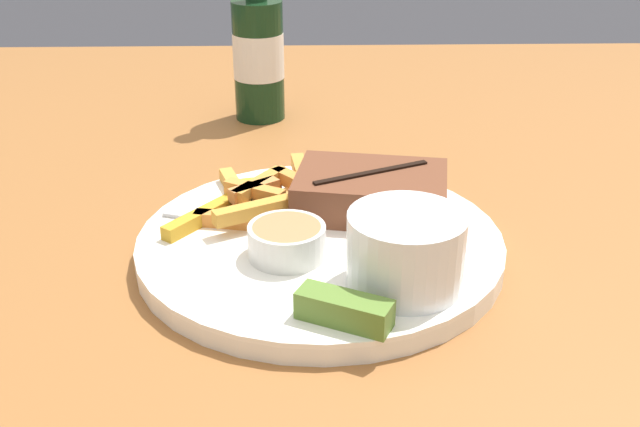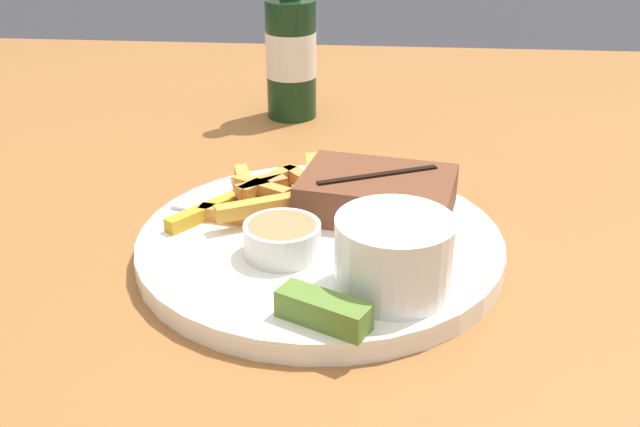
{
  "view_description": "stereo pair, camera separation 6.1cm",
  "coord_description": "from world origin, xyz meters",
  "px_view_note": "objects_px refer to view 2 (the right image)",
  "views": [
    {
      "loc": [
        -0.01,
        -0.54,
        1.07
      ],
      "look_at": [
        0.0,
        0.0,
        0.8
      ],
      "focal_mm": 42.0,
      "sensor_mm": 36.0,
      "label": 1
    },
    {
      "loc": [
        0.05,
        -0.54,
        1.07
      ],
      "look_at": [
        0.0,
        0.0,
        0.8
      ],
      "focal_mm": 42.0,
      "sensor_mm": 36.0,
      "label": 2
    }
  ],
  "objects_px": {
    "dipping_sauce_cup": "(282,238)",
    "fork_utensil": "(235,217)",
    "pickle_spear": "(323,310)",
    "beer_bottle": "(291,51)",
    "steak_portion": "(377,194)",
    "coleslaw_cup": "(394,251)",
    "dinner_plate": "(320,245)"
  },
  "relations": [
    {
      "from": "pickle_spear",
      "to": "fork_utensil",
      "type": "distance_m",
      "value": 0.17
    },
    {
      "from": "coleslaw_cup",
      "to": "fork_utensil",
      "type": "distance_m",
      "value": 0.17
    },
    {
      "from": "dinner_plate",
      "to": "fork_utensil",
      "type": "xyz_separation_m",
      "value": [
        -0.08,
        0.02,
        0.01
      ]
    },
    {
      "from": "coleslaw_cup",
      "to": "steak_portion",
      "type": "bearing_deg",
      "value": 96.16
    },
    {
      "from": "coleslaw_cup",
      "to": "dipping_sauce_cup",
      "type": "xyz_separation_m",
      "value": [
        -0.09,
        0.04,
        -0.02
      ]
    },
    {
      "from": "dinner_plate",
      "to": "beer_bottle",
      "type": "relative_size",
      "value": 1.31
    },
    {
      "from": "steak_portion",
      "to": "dipping_sauce_cup",
      "type": "relative_size",
      "value": 2.36
    },
    {
      "from": "coleslaw_cup",
      "to": "fork_utensil",
      "type": "relative_size",
      "value": 0.65
    },
    {
      "from": "dipping_sauce_cup",
      "to": "pickle_spear",
      "type": "xyz_separation_m",
      "value": [
        0.04,
        -0.09,
        -0.0
      ]
    },
    {
      "from": "dipping_sauce_cup",
      "to": "coleslaw_cup",
      "type": "bearing_deg",
      "value": -26.96
    },
    {
      "from": "steak_portion",
      "to": "fork_utensil",
      "type": "height_order",
      "value": "steak_portion"
    },
    {
      "from": "coleslaw_cup",
      "to": "pickle_spear",
      "type": "distance_m",
      "value": 0.07
    },
    {
      "from": "steak_portion",
      "to": "fork_utensil",
      "type": "distance_m",
      "value": 0.12
    },
    {
      "from": "steak_portion",
      "to": "dipping_sauce_cup",
      "type": "height_order",
      "value": "steak_portion"
    },
    {
      "from": "fork_utensil",
      "to": "dipping_sauce_cup",
      "type": "bearing_deg",
      "value": -32.1
    },
    {
      "from": "pickle_spear",
      "to": "beer_bottle",
      "type": "xyz_separation_m",
      "value": [
        -0.08,
        0.47,
        0.05
      ]
    },
    {
      "from": "dinner_plate",
      "to": "fork_utensil",
      "type": "bearing_deg",
      "value": 162.23
    },
    {
      "from": "steak_portion",
      "to": "fork_utensil",
      "type": "relative_size",
      "value": 1.09
    },
    {
      "from": "steak_portion",
      "to": "pickle_spear",
      "type": "bearing_deg",
      "value": -100.76
    },
    {
      "from": "dipping_sauce_cup",
      "to": "beer_bottle",
      "type": "height_order",
      "value": "beer_bottle"
    },
    {
      "from": "pickle_spear",
      "to": "dipping_sauce_cup",
      "type": "bearing_deg",
      "value": 113.51
    },
    {
      "from": "dipping_sauce_cup",
      "to": "steak_portion",
      "type": "bearing_deg",
      "value": 48.56
    },
    {
      "from": "steak_portion",
      "to": "dipping_sauce_cup",
      "type": "distance_m",
      "value": 0.11
    },
    {
      "from": "steak_portion",
      "to": "pickle_spear",
      "type": "xyz_separation_m",
      "value": [
        -0.03,
        -0.17,
        -0.01
      ]
    },
    {
      "from": "pickle_spear",
      "to": "dinner_plate",
      "type": "bearing_deg",
      "value": 95.93
    },
    {
      "from": "fork_utensil",
      "to": "beer_bottle",
      "type": "xyz_separation_m",
      "value": [
        0.01,
        0.32,
        0.06
      ]
    },
    {
      "from": "dipping_sauce_cup",
      "to": "fork_utensil",
      "type": "height_order",
      "value": "dipping_sauce_cup"
    },
    {
      "from": "pickle_spear",
      "to": "beer_bottle",
      "type": "height_order",
      "value": "beer_bottle"
    },
    {
      "from": "dipping_sauce_cup",
      "to": "fork_utensil",
      "type": "relative_size",
      "value": 0.46
    },
    {
      "from": "coleslaw_cup",
      "to": "pickle_spear",
      "type": "xyz_separation_m",
      "value": [
        -0.05,
        -0.05,
        -0.02
      ]
    },
    {
      "from": "dipping_sauce_cup",
      "to": "fork_utensil",
      "type": "bearing_deg",
      "value": 130.13
    },
    {
      "from": "dinner_plate",
      "to": "steak_portion",
      "type": "relative_size",
      "value": 2.1
    }
  ]
}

